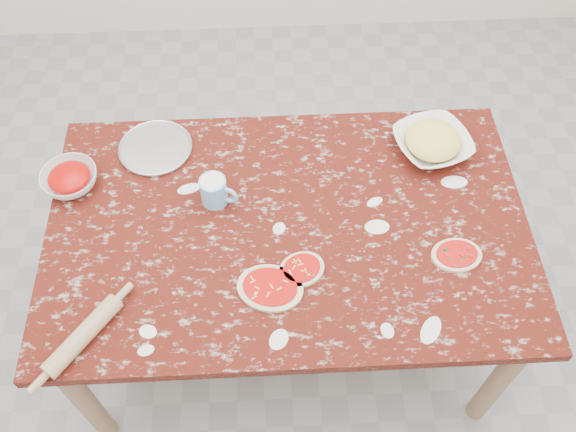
% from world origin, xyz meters
% --- Properties ---
extents(ground, '(4.00, 4.00, 0.00)m').
position_xyz_m(ground, '(0.00, 0.00, 0.00)').
color(ground, gray).
extents(worktable, '(1.60, 1.00, 0.75)m').
position_xyz_m(worktable, '(0.00, 0.00, 0.67)').
color(worktable, '#41110A').
rests_on(worktable, ground).
extents(pizza_tray, '(0.28, 0.28, 0.01)m').
position_xyz_m(pizza_tray, '(-0.46, 0.35, 0.76)').
color(pizza_tray, '#B2B2B7').
rests_on(pizza_tray, worktable).
extents(sauce_bowl, '(0.24, 0.24, 0.06)m').
position_xyz_m(sauce_bowl, '(-0.74, 0.21, 0.78)').
color(sauce_bowl, white).
rests_on(sauce_bowl, worktable).
extents(cheese_bowl, '(0.33, 0.33, 0.06)m').
position_xyz_m(cheese_bowl, '(0.53, 0.30, 0.78)').
color(cheese_bowl, white).
rests_on(cheese_bowl, worktable).
extents(flour_mug, '(0.13, 0.09, 0.10)m').
position_xyz_m(flour_mug, '(-0.24, 0.11, 0.80)').
color(flour_mug, '#72BEEA').
rests_on(flour_mug, worktable).
extents(pizza_left, '(0.24, 0.21, 0.02)m').
position_xyz_m(pizza_left, '(-0.07, -0.24, 0.76)').
color(pizza_left, beige).
rests_on(pizza_left, worktable).
extents(pizza_mid, '(0.18, 0.17, 0.02)m').
position_xyz_m(pizza_mid, '(0.03, -0.18, 0.76)').
color(pizza_mid, beige).
rests_on(pizza_mid, worktable).
extents(pizza_right, '(0.17, 0.14, 0.02)m').
position_xyz_m(pizza_right, '(0.53, -0.15, 0.76)').
color(pizza_right, beige).
rests_on(pizza_right, worktable).
extents(rolling_pin, '(0.21, 0.25, 0.06)m').
position_xyz_m(rolling_pin, '(-0.61, -0.38, 0.78)').
color(rolling_pin, tan).
rests_on(rolling_pin, worktable).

